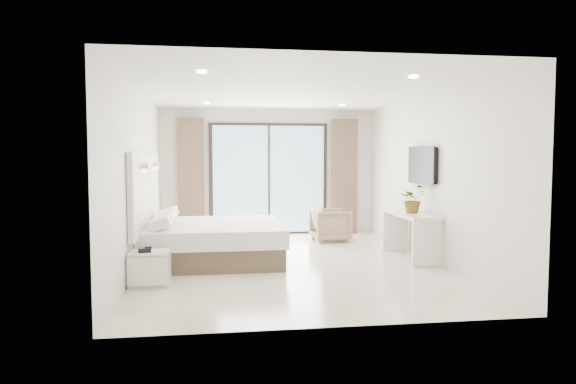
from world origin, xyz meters
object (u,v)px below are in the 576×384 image
nightstand (150,269)px  console_desk (410,225)px  armchair (330,223)px  bed (212,241)px

nightstand → console_desk: 4.26m
nightstand → armchair: 4.45m
bed → nightstand: bearing=-118.1°
bed → nightstand: 1.72m
nightstand → armchair: (3.14, 3.15, 0.13)m
nightstand → console_desk: bearing=19.5°
nightstand → bed: bearing=64.2°
nightstand → console_desk: (4.06, 1.26, 0.33)m
nightstand → console_desk: console_desk is taller
bed → armchair: 2.85m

